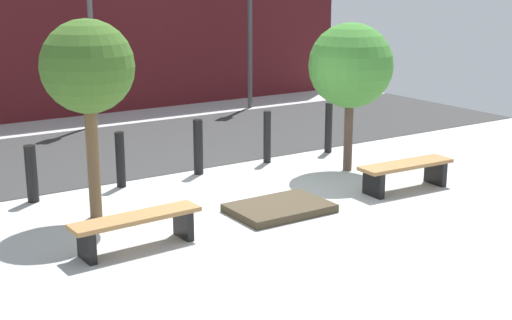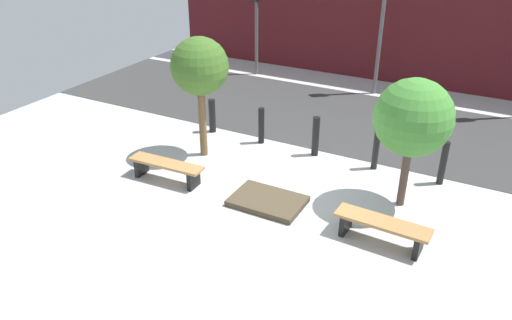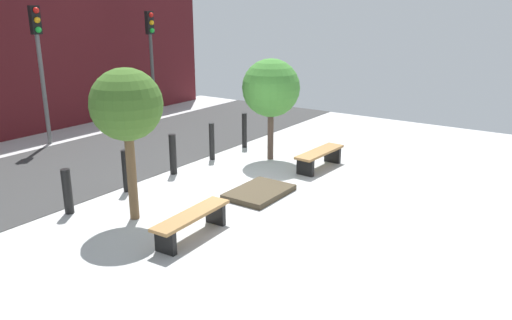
# 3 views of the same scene
# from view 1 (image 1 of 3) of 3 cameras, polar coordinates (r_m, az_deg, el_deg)

# --- Properties ---
(ground_plane) EXTENTS (18.00, 18.00, 0.00)m
(ground_plane) POSITION_cam_1_polar(r_m,az_deg,el_deg) (11.06, 0.66, -3.59)
(ground_plane) COLOR #B2B2B2
(road_strip) EXTENTS (18.00, 4.49, 0.01)m
(road_strip) POSITION_cam_1_polar(r_m,az_deg,el_deg) (14.96, -9.18, 1.10)
(road_strip) COLOR #343434
(road_strip) RESTS_ON ground
(building_facade) EXTENTS (16.20, 0.50, 4.44)m
(building_facade) POSITION_cam_1_polar(r_m,az_deg,el_deg) (18.46, -14.80, 10.30)
(building_facade) COLOR #511419
(building_facade) RESTS_ON ground
(bench_left) EXTENTS (1.76, 0.48, 0.46)m
(bench_left) POSITION_cam_1_polar(r_m,az_deg,el_deg) (9.36, -9.53, -5.13)
(bench_left) COLOR black
(bench_left) RESTS_ON ground
(bench_right) EXTENTS (1.72, 0.52, 0.46)m
(bench_right) POSITION_cam_1_polar(r_m,az_deg,el_deg) (11.98, 11.89, -0.83)
(bench_right) COLOR black
(bench_right) RESTS_ON ground
(planter_bed) EXTENTS (1.47, 1.01, 0.12)m
(planter_bed) POSITION_cam_1_polar(r_m,az_deg,el_deg) (10.71, 1.89, -3.87)
(planter_bed) COLOR #433929
(planter_bed) RESTS_ON ground
(tree_behind_left_bench) EXTENTS (1.32, 1.32, 2.88)m
(tree_behind_left_bench) POSITION_cam_1_polar(r_m,az_deg,el_deg) (10.27, -13.32, 7.13)
(tree_behind_left_bench) COLOR brown
(tree_behind_left_bench) RESTS_ON ground
(tree_behind_right_bench) EXTENTS (1.50, 1.50, 2.66)m
(tree_behind_right_bench) POSITION_cam_1_polar(r_m,az_deg,el_deg) (12.73, 7.58, 7.45)
(tree_behind_right_bench) COLOR #4F3C31
(tree_behind_right_bench) RESTS_ON ground
(bollard_far_left) EXTENTS (0.18, 0.18, 0.91)m
(bollard_far_left) POSITION_cam_1_polar(r_m,az_deg,el_deg) (11.62, -17.52, -1.05)
(bollard_far_left) COLOR black
(bollard_far_left) RESTS_ON ground
(bollard_left) EXTENTS (0.15, 0.15, 0.94)m
(bollard_left) POSITION_cam_1_polar(r_m,az_deg,el_deg) (12.06, -10.80, 0.02)
(bollard_left) COLOR black
(bollard_left) RESTS_ON ground
(bollard_center) EXTENTS (0.17, 0.17, 0.99)m
(bollard_center) POSITION_cam_1_polar(r_m,az_deg,el_deg) (12.67, -4.64, 1.05)
(bollard_center) COLOR black
(bollard_center) RESTS_ON ground
(bollard_right) EXTENTS (0.14, 0.14, 0.99)m
(bollard_right) POSITION_cam_1_polar(r_m,az_deg,el_deg) (13.41, 0.90, 1.86)
(bollard_right) COLOR black
(bollard_right) RESTS_ON ground
(bollard_far_right) EXTENTS (0.15, 0.15, 1.00)m
(bollard_far_right) POSITION_cam_1_polar(r_m,az_deg,el_deg) (14.27, 5.83, 2.59)
(bollard_far_right) COLOR black
(bollard_far_right) RESTS_ON ground
(traffic_light_mid_west) EXTENTS (0.28, 0.27, 3.94)m
(traffic_light_mid_west) POSITION_cam_1_polar(r_m,az_deg,el_deg) (16.93, -13.14, 11.72)
(traffic_light_mid_west) COLOR slate
(traffic_light_mid_west) RESTS_ON ground
(traffic_light_mid_east) EXTENTS (0.28, 0.27, 3.77)m
(traffic_light_mid_east) POSITION_cam_1_polar(r_m,az_deg,el_deg) (18.86, -0.47, 12.02)
(traffic_light_mid_east) COLOR #474747
(traffic_light_mid_east) RESTS_ON ground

